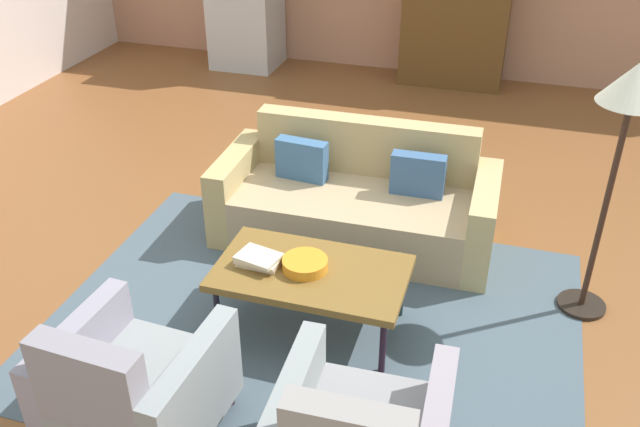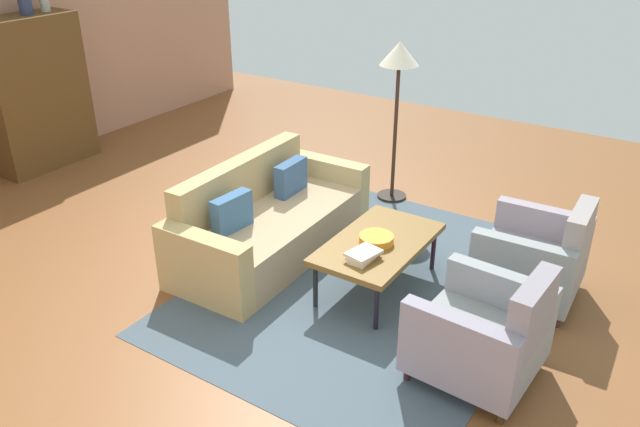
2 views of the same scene
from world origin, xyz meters
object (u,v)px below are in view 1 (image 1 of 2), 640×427
at_px(couch, 357,201).
at_px(book_stack, 259,260).
at_px(coffee_table, 311,275).
at_px(fruit_bowl, 305,264).
at_px(cabinet, 457,8).
at_px(armchair_left, 131,394).
at_px(floor_lamp, 630,109).

height_order(couch, book_stack, couch).
relative_size(couch, coffee_table, 1.76).
distance_m(fruit_bowl, cabinet, 4.84).
bearing_deg(armchair_left, book_stack, 79.82).
height_order(coffee_table, book_stack, book_stack).
xyz_separation_m(couch, fruit_bowl, (-0.04, -1.19, 0.20)).
bearing_deg(book_stack, couch, 75.00).
xyz_separation_m(couch, armchair_left, (-0.60, -2.35, 0.06)).
relative_size(couch, armchair_left, 2.40).
height_order(couch, coffee_table, couch).
bearing_deg(floor_lamp, fruit_bowl, -157.29).
bearing_deg(book_stack, floor_lamp, 20.80).
height_order(fruit_bowl, book_stack, book_stack).
relative_size(fruit_bowl, cabinet, 0.16).
bearing_deg(coffee_table, cabinet, 87.11).
xyz_separation_m(armchair_left, floor_lamp, (2.30, 1.89, 1.10)).
bearing_deg(floor_lamp, couch, 164.84).
bearing_deg(couch, armchair_left, 74.61).
height_order(fruit_bowl, cabinet, cabinet).
bearing_deg(armchair_left, fruit_bowl, 67.67).
relative_size(book_stack, cabinet, 0.16).
height_order(book_stack, cabinet, cabinet).
bearing_deg(floor_lamp, armchair_left, -140.55).
height_order(armchair_left, fruit_bowl, armchair_left).
bearing_deg(floor_lamp, coffee_table, -156.81).
xyz_separation_m(coffee_table, fruit_bowl, (-0.04, 0.00, 0.07)).
xyz_separation_m(armchair_left, fruit_bowl, (0.56, 1.17, 0.14)).
xyz_separation_m(coffee_table, armchair_left, (-0.60, -1.17, -0.07)).
xyz_separation_m(couch, cabinet, (0.24, 3.62, 0.61)).
xyz_separation_m(coffee_table, cabinet, (0.24, 4.81, 0.49)).
relative_size(couch, cabinet, 1.18).
bearing_deg(coffee_table, armchair_left, -117.38).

